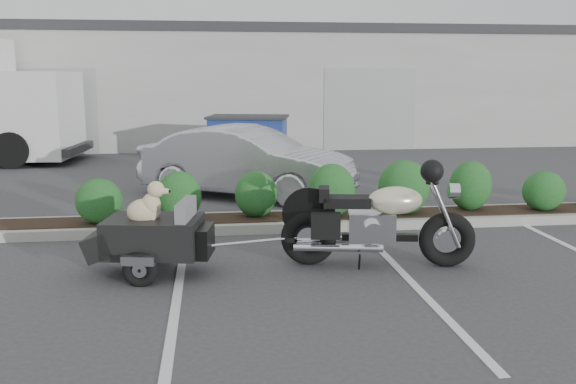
{
  "coord_description": "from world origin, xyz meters",
  "views": [
    {
      "loc": [
        -1.09,
        -7.25,
        2.38
      ],
      "look_at": [
        -0.02,
        1.19,
        0.75
      ],
      "focal_mm": 38.0,
      "sensor_mm": 36.0,
      "label": 1
    }
  ],
  "objects": [
    {
      "name": "ground",
      "position": [
        0.0,
        0.0,
        0.0
      ],
      "size": [
        90.0,
        90.0,
        0.0
      ],
      "primitive_type": "plane",
      "color": "#38383A",
      "rests_on": "ground"
    },
    {
      "name": "planter_kerb",
      "position": [
        1.0,
        2.2,
        0.07
      ],
      "size": [
        12.0,
        1.0,
        0.15
      ],
      "primitive_type": "cube",
      "color": "#9E9E93",
      "rests_on": "ground"
    },
    {
      "name": "building",
      "position": [
        0.0,
        17.0,
        2.0
      ],
      "size": [
        26.0,
        10.0,
        4.0
      ],
      "primitive_type": "cube",
      "color": "#9EA099",
      "rests_on": "ground"
    },
    {
      "name": "motorcycle",
      "position": [
        0.96,
        -0.02,
        0.56
      ],
      "size": [
        2.45,
        0.99,
        1.41
      ],
      "rotation": [
        0.0,
        0.0,
        -0.17
      ],
      "color": "black",
      "rests_on": "ground"
    },
    {
      "name": "pet_trailer",
      "position": [
        -1.82,
        0.01,
        0.49
      ],
      "size": [
        1.98,
        1.13,
        1.17
      ],
      "rotation": [
        0.0,
        0.0,
        -0.17
      ],
      "color": "black",
      "rests_on": "ground"
    },
    {
      "name": "sedan",
      "position": [
        -0.4,
        4.7,
        0.7
      ],
      "size": [
        4.4,
        3.39,
        1.39
      ],
      "primitive_type": "imported",
      "rotation": [
        0.0,
        0.0,
        1.05
      ],
      "color": "silver",
      "rests_on": "ground"
    },
    {
      "name": "dumpster",
      "position": [
        -0.12,
        8.78,
        0.68
      ],
      "size": [
        2.28,
        1.79,
        1.34
      ],
      "rotation": [
        0.0,
        0.0,
        -0.21
      ],
      "color": "navy",
      "rests_on": "ground"
    }
  ]
}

